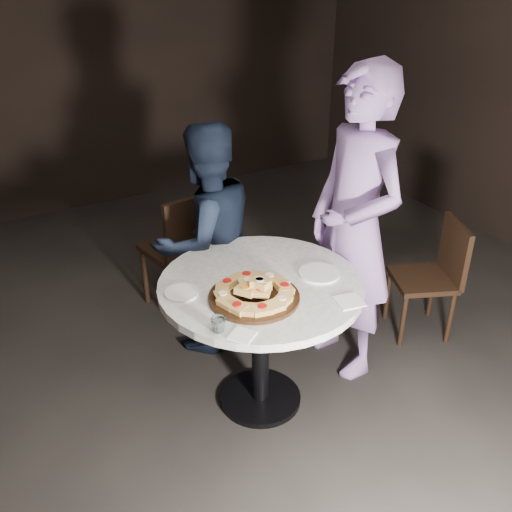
# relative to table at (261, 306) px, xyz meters

# --- Properties ---
(floor) EXTENTS (7.00, 7.00, 0.00)m
(floor) POSITION_rel_table_xyz_m (-0.08, -0.14, -0.65)
(floor) COLOR black
(floor) RESTS_ON ground
(table) EXTENTS (1.21, 1.21, 0.80)m
(table) POSITION_rel_table_xyz_m (0.00, 0.00, 0.00)
(table) COLOR black
(table) RESTS_ON ground
(serving_board) EXTENTS (0.56, 0.56, 0.02)m
(serving_board) POSITION_rel_table_xyz_m (-0.11, -0.12, 0.16)
(serving_board) COLOR black
(serving_board) RESTS_ON table
(focaccia_pile) EXTENTS (0.41, 0.40, 0.11)m
(focaccia_pile) POSITION_rel_table_xyz_m (-0.11, -0.12, 0.20)
(focaccia_pile) COLOR tan
(focaccia_pile) RESTS_ON serving_board
(plate_left) EXTENTS (0.23, 0.23, 0.01)m
(plate_left) POSITION_rel_table_xyz_m (-0.40, 0.10, 0.15)
(plate_left) COLOR white
(plate_left) RESTS_ON table
(plate_right) EXTENTS (0.29, 0.29, 0.01)m
(plate_right) POSITION_rel_table_xyz_m (0.31, -0.09, 0.16)
(plate_right) COLOR white
(plate_right) RESTS_ON table
(water_glass) EXTENTS (0.09, 0.09, 0.07)m
(water_glass) POSITION_rel_table_xyz_m (-0.38, -0.28, 0.18)
(water_glass) COLOR silver
(water_glass) RESTS_ON table
(napkin_near) EXTENTS (0.15, 0.15, 0.01)m
(napkin_near) POSITION_rel_table_xyz_m (-0.30, -0.36, 0.15)
(napkin_near) COLOR white
(napkin_near) RESTS_ON table
(napkin_far) EXTENTS (0.15, 0.15, 0.01)m
(napkin_far) POSITION_rel_table_xyz_m (0.28, -0.38, 0.15)
(napkin_far) COLOR white
(napkin_far) RESTS_ON table
(chair_far) EXTENTS (0.50, 0.51, 0.92)m
(chair_far) POSITION_rel_table_xyz_m (0.02, 1.08, -0.12)
(chair_far) COLOR black
(chair_far) RESTS_ON ground
(chair_right) EXTENTS (0.51, 0.50, 0.80)m
(chair_right) POSITION_rel_table_xyz_m (1.36, 0.04, -0.19)
(chair_right) COLOR black
(chair_right) RESTS_ON ground
(diner_navy) EXTENTS (0.79, 0.66, 1.48)m
(diner_navy) POSITION_rel_table_xyz_m (0.01, 0.68, 0.09)
(diner_navy) COLOR black
(diner_navy) RESTS_ON ground
(diner_teal) EXTENTS (0.45, 0.68, 1.85)m
(diner_teal) POSITION_rel_table_xyz_m (0.66, 0.07, 0.27)
(diner_teal) COLOR #866CAB
(diner_teal) RESTS_ON ground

